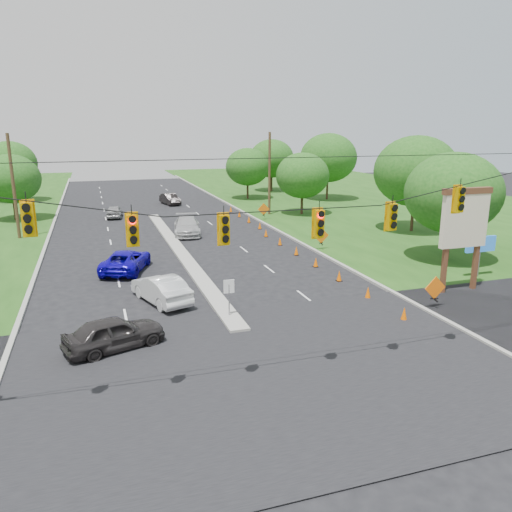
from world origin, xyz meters
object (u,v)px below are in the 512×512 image
object	(u,v)px
pylon_sign	(466,224)
black_sedan	(114,333)
blue_pickup	(126,261)
white_sedan	(161,289)

from	to	relation	value
pylon_sign	black_sedan	distance (m)	20.39
pylon_sign	blue_pickup	bearing A→B (deg)	150.95
white_sedan	blue_pickup	xyz separation A→B (m)	(-1.40, 6.99, -0.04)
blue_pickup	black_sedan	bearing A→B (deg)	103.78
pylon_sign	white_sedan	bearing A→B (deg)	168.96
pylon_sign	white_sedan	distance (m)	17.88
pylon_sign	blue_pickup	xyz separation A→B (m)	(-18.65, 10.36, -3.27)
white_sedan	blue_pickup	bearing A→B (deg)	-97.21
pylon_sign	blue_pickup	world-z (taller)	pylon_sign
pylon_sign	black_sedan	bearing A→B (deg)	-173.89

